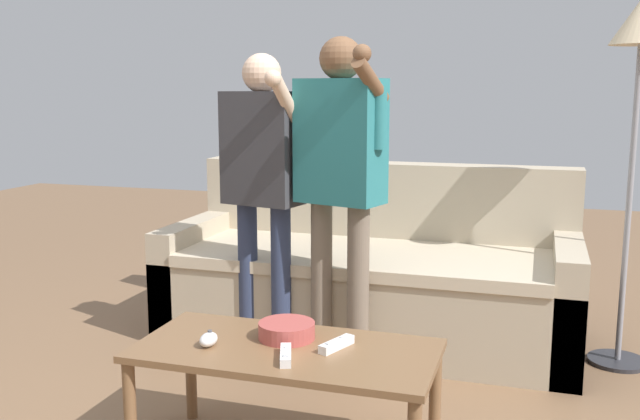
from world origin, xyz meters
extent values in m
cube|color=#B7A88E|center=(-0.08, 1.26, 0.21)|extent=(2.14, 0.90, 0.43)
cube|color=#C6B59A|center=(-0.08, 1.19, 0.46)|extent=(1.86, 0.78, 0.06)
cube|color=#B7A88E|center=(-0.08, 1.62, 0.67)|extent=(2.14, 0.18, 0.48)
cube|color=#B7A88E|center=(-1.08, 1.26, 0.29)|extent=(0.14, 0.90, 0.59)
cube|color=#B7A88E|center=(0.92, 1.26, 0.29)|extent=(0.14, 0.90, 0.59)
cube|color=brown|center=(-0.04, -0.10, 0.42)|extent=(1.05, 0.51, 0.03)
cylinder|color=brown|center=(-0.54, -0.32, 0.20)|extent=(0.04, 0.04, 0.41)
cylinder|color=brown|center=(-0.54, 0.12, 0.20)|extent=(0.04, 0.04, 0.41)
cylinder|color=brown|center=(0.45, 0.12, 0.20)|extent=(0.04, 0.04, 0.41)
cylinder|color=#B24C47|center=(-0.07, -0.02, 0.46)|extent=(0.20, 0.20, 0.06)
ellipsoid|color=white|center=(-0.31, -0.17, 0.46)|extent=(0.06, 0.09, 0.05)
cylinder|color=#4C4C51|center=(-0.31, -0.16, 0.49)|extent=(0.02, 0.02, 0.01)
cylinder|color=#2D2D33|center=(1.18, 1.26, 0.01)|extent=(0.28, 0.28, 0.02)
cylinder|color=gray|center=(1.18, 1.26, 0.77)|extent=(0.03, 0.03, 1.50)
cylinder|color=#2D3856|center=(-0.59, 0.84, 0.39)|extent=(0.10, 0.10, 0.78)
cylinder|color=#2D3856|center=(-0.40, 0.80, 0.39)|extent=(0.10, 0.10, 0.78)
cube|color=#38383D|center=(-0.49, 0.82, 1.04)|extent=(0.40, 0.27, 0.53)
sphere|color=beige|center=(-0.49, 0.82, 1.39)|extent=(0.18, 0.18, 0.18)
cylinder|color=beige|center=(-0.67, 0.86, 1.02)|extent=(0.07, 0.07, 0.50)
cylinder|color=#38383D|center=(-0.31, 0.78, 1.15)|extent=(0.07, 0.07, 0.25)
cylinder|color=beige|center=(-0.33, 0.69, 1.28)|extent=(0.10, 0.22, 0.23)
sphere|color=beige|center=(-0.35, 0.60, 1.37)|extent=(0.07, 0.07, 0.07)
cylinder|color=#756656|center=(-0.19, 0.79, 0.41)|extent=(0.10, 0.10, 0.81)
cylinder|color=#756656|center=(0.00, 0.73, 0.41)|extent=(0.10, 0.10, 0.81)
cube|color=#28757A|center=(-0.09, 0.76, 1.09)|extent=(0.43, 0.30, 0.56)
sphere|color=brown|center=(-0.09, 0.76, 1.45)|extent=(0.19, 0.19, 0.19)
cylinder|color=brown|center=(-0.28, 0.81, 1.06)|extent=(0.07, 0.07, 0.53)
cylinder|color=#28757A|center=(0.09, 0.71, 1.19)|extent=(0.07, 0.07, 0.26)
cylinder|color=brown|center=(0.07, 0.64, 1.36)|extent=(0.13, 0.26, 0.20)
sphere|color=brown|center=(0.05, 0.56, 1.46)|extent=(0.08, 0.08, 0.08)
cube|color=white|center=(0.13, -0.06, 0.45)|extent=(0.09, 0.16, 0.03)
cylinder|color=silver|center=(0.14, -0.04, 0.47)|extent=(0.01, 0.01, 0.00)
cube|color=silver|center=(0.11, -0.11, 0.47)|extent=(0.02, 0.02, 0.00)
cube|color=white|center=(-0.01, -0.21, 0.45)|extent=(0.09, 0.16, 0.03)
cylinder|color=silver|center=(-0.02, -0.18, 0.47)|extent=(0.01, 0.01, 0.00)
cube|color=silver|center=(0.01, -0.26, 0.47)|extent=(0.02, 0.02, 0.00)
camera|label=1|loc=(0.77, -2.30, 1.32)|focal=39.74mm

